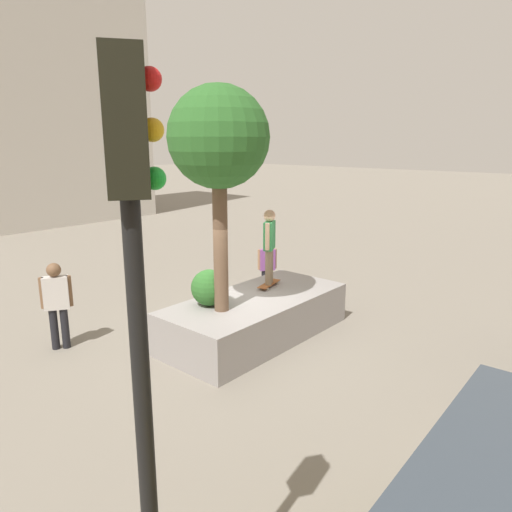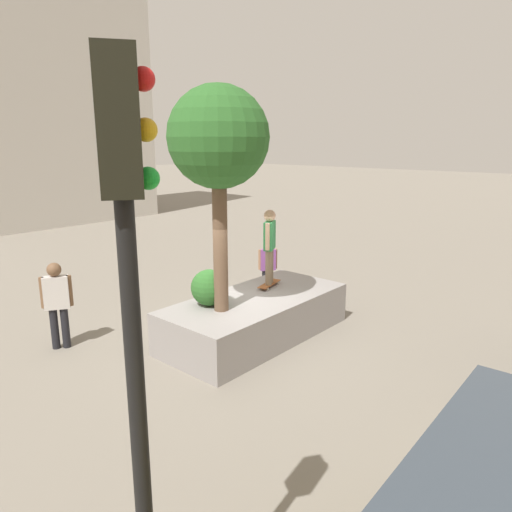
# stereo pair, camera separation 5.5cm
# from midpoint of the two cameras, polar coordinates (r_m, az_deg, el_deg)

# --- Properties ---
(ground_plane) EXTENTS (120.00, 120.00, 0.00)m
(ground_plane) POSITION_cam_midpoint_polar(r_m,az_deg,el_deg) (10.26, -2.35, -9.97)
(ground_plane) COLOR gray
(planter_ledge) EXTENTS (4.20, 1.90, 0.89)m
(planter_ledge) POSITION_cam_midpoint_polar(r_m,az_deg,el_deg) (10.25, 0.16, -7.31)
(planter_ledge) COLOR gray
(planter_ledge) RESTS_ON ground
(plaza_tree) EXTENTS (1.87, 1.87, 4.22)m
(plaza_tree) POSITION_cam_midpoint_polar(r_m,az_deg,el_deg) (8.83, -4.34, 13.63)
(plaza_tree) COLOR brown
(plaza_tree) RESTS_ON planter_ledge
(boxwood_shrub) EXTENTS (0.73, 0.73, 0.73)m
(boxwood_shrub) POSITION_cam_midpoint_polar(r_m,az_deg,el_deg) (9.58, -5.47, -3.78)
(boxwood_shrub) COLOR #2D6628
(boxwood_shrub) RESTS_ON planter_ledge
(skateboard) EXTENTS (0.83, 0.39, 0.07)m
(skateboard) POSITION_cam_midpoint_polar(r_m,az_deg,el_deg) (10.82, 1.75, -3.38)
(skateboard) COLOR brown
(skateboard) RESTS_ON planter_ledge
(skateboarder) EXTENTS (0.51, 0.38, 1.68)m
(skateboarder) POSITION_cam_midpoint_polar(r_m,az_deg,el_deg) (10.57, 1.79, 1.74)
(skateboarder) COLOR #847056
(skateboarder) RESTS_ON skateboard
(traffic_light_corner) EXTENTS (0.37, 0.37, 4.64)m
(traffic_light_corner) POSITION_cam_midpoint_polar(r_m,az_deg,el_deg) (3.08, -14.15, -4.95)
(traffic_light_corner) COLOR black
(traffic_light_corner) RESTS_ON ground
(bystander_watching) EXTENTS (0.44, 0.38, 1.54)m
(bystander_watching) POSITION_cam_midpoint_polar(r_m,az_deg,el_deg) (12.74, 1.54, -0.99)
(bystander_watching) COLOR black
(bystander_watching) RESTS_ON ground
(passerby_with_bag) EXTENTS (0.52, 0.43, 1.79)m
(passerby_with_bag) POSITION_cam_midpoint_polar(r_m,az_deg,el_deg) (10.30, -22.58, -4.83)
(passerby_with_bag) COLOR black
(passerby_with_bag) RESTS_ON ground
(plaza_lowrise_south) EXTENTS (8.81, 6.02, 15.82)m
(plaza_lowrise_south) POSITION_cam_midpoint_polar(r_m,az_deg,el_deg) (28.13, -24.10, 20.33)
(plaza_lowrise_south) COLOR beige
(plaza_lowrise_south) RESTS_ON ground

